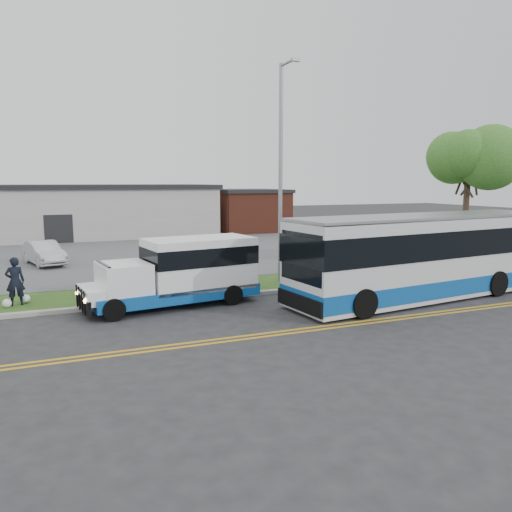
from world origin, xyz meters
name	(u,v)px	position (x,y,z in m)	size (l,w,h in m)	color
ground	(239,303)	(0.00, 0.00, 0.00)	(140.00, 140.00, 0.00)	#28282B
lane_line_north	(283,331)	(0.00, -3.85, 0.01)	(70.00, 0.12, 0.01)	gold
lane_line_south	(287,334)	(0.00, -4.15, 0.01)	(70.00, 0.12, 0.01)	gold
curb	(230,296)	(0.00, 1.10, 0.07)	(80.00, 0.30, 0.15)	#9E9B93
verge	(216,287)	(0.00, 2.90, 0.05)	(80.00, 3.30, 0.10)	#2C4717
parking_lot	(154,248)	(0.00, 17.00, 0.05)	(80.00, 25.00, 0.10)	#4C4C4F
commercial_building	(57,211)	(-6.00, 27.00, 2.18)	(25.40, 10.40, 4.35)	#9E9E99
brick_wing	(247,210)	(10.50, 26.00, 1.96)	(6.30, 7.30, 3.90)	brown
tree_east	(469,151)	(14.00, 3.00, 6.20)	(5.20, 5.20, 8.33)	#3C2C20
streetlight_near	(281,167)	(3.00, 2.73, 5.23)	(0.35, 1.53, 9.50)	gray
shuttle_bus	(184,270)	(-1.97, 0.69, 1.33)	(6.71, 2.96, 2.49)	#0E4C9D
transit_bus	(424,256)	(7.17, -1.80, 1.67)	(12.14, 4.04, 3.31)	silver
pedestrian	(15,281)	(-7.81, 2.49, 1.00)	(0.65, 0.43, 1.79)	black
parked_car_a	(44,253)	(-6.93, 11.96, 0.74)	(1.36, 3.91, 1.29)	silver
grocery_bag_left	(7,303)	(-8.11, 2.24, 0.26)	(0.32, 0.32, 0.32)	white
grocery_bag_right	(26,299)	(-7.51, 2.74, 0.26)	(0.32, 0.32, 0.32)	white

